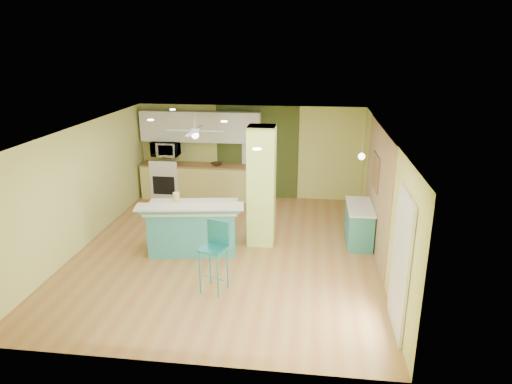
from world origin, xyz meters
TOP-DOWN VIEW (x-y plane):
  - floor at (0.00, 0.00)m, footprint 6.00×7.00m
  - ceiling at (0.00, 0.00)m, footprint 6.00×7.00m
  - wall_back at (0.00, 3.50)m, footprint 6.00×0.01m
  - wall_front at (0.00, -3.50)m, footprint 6.00×0.01m
  - wall_left at (-3.00, 0.00)m, footprint 0.01×7.00m
  - wall_right at (3.00, 0.00)m, footprint 0.01×7.00m
  - wood_panel at (2.99, 0.60)m, footprint 0.02×3.40m
  - olive_accent at (0.20, 3.49)m, footprint 2.20×0.02m
  - interior_door at (0.20, 3.46)m, footprint 0.82×0.05m
  - french_door at (2.97, -2.30)m, footprint 0.04×1.08m
  - column at (0.65, 0.50)m, footprint 0.55×0.55m
  - kitchen_run at (-1.30, 3.20)m, footprint 3.25×0.63m
  - stove at (-2.25, 3.19)m, footprint 0.76×0.66m
  - upper_cabinets at (-1.30, 3.32)m, footprint 3.20×0.34m
  - microwave at (-2.25, 3.20)m, footprint 0.70×0.48m
  - ceiling_fan at (-1.10, 2.00)m, footprint 1.41×1.41m
  - pendant_lamp at (2.65, 0.75)m, footprint 0.14×0.14m
  - wall_decor at (2.96, 0.80)m, footprint 0.03×0.90m
  - peninsula at (-0.68, -0.06)m, footprint 2.10×1.37m
  - bar_stool at (0.10, -1.52)m, footprint 0.51×0.51m
  - side_counter at (2.70, 0.78)m, footprint 0.54×1.27m
  - fruit_bowl at (-0.86, 3.19)m, footprint 0.38×0.38m
  - canister at (-1.07, 0.17)m, footprint 0.13×0.13m

SIDE VIEW (x-z plane):
  - floor at x=0.00m, z-range -0.01..0.00m
  - side_counter at x=2.70m, z-range 0.00..0.82m
  - stove at x=-2.25m, z-range -0.08..1.00m
  - kitchen_run at x=-1.30m, z-range 0.00..0.94m
  - peninsula at x=-0.68m, z-range -0.04..1.06m
  - bar_stool at x=0.10m, z-range 0.21..1.44m
  - fruit_bowl at x=-0.86m, z-range 0.94..1.01m
  - interior_door at x=0.20m, z-range 0.00..2.00m
  - french_door at x=2.97m, z-range 0.00..2.10m
  - canister at x=-1.07m, z-range 0.95..1.15m
  - wall_back at x=0.00m, z-range 0.00..2.50m
  - wall_front at x=0.00m, z-range 0.00..2.50m
  - wall_left at x=-3.00m, z-range 0.00..2.50m
  - wall_right at x=3.00m, z-range 0.00..2.50m
  - wood_panel at x=2.99m, z-range 0.00..2.50m
  - olive_accent at x=0.20m, z-range 0.00..2.50m
  - column at x=0.65m, z-range 0.00..2.50m
  - microwave at x=-2.25m, z-range 1.16..1.55m
  - wall_decor at x=2.96m, z-range 1.20..1.90m
  - pendant_lamp at x=2.65m, z-range 1.54..2.23m
  - upper_cabinets at x=-1.30m, z-range 1.55..2.35m
  - ceiling_fan at x=-1.10m, z-range 1.77..2.38m
  - ceiling at x=0.00m, z-range 2.50..2.51m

